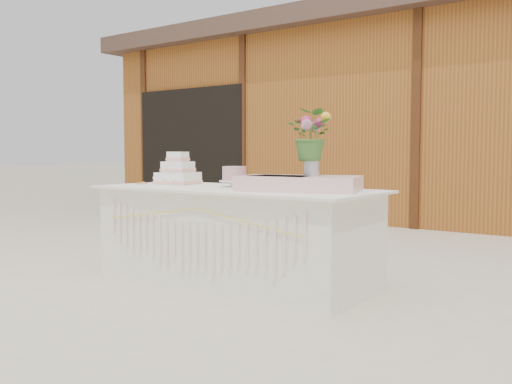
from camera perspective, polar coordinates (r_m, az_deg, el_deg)
ground at (r=4.74m, az=-2.18°, el=-8.93°), size 80.00×80.00×0.00m
barn at (r=10.05m, az=19.78°, el=7.28°), size 12.60×4.60×3.30m
cake_table at (r=4.66m, az=-2.23°, el=-4.29°), size 2.40×1.00×0.77m
wedding_cake at (r=5.20m, az=-7.80°, el=1.87°), size 0.38×0.38×0.29m
pink_cake_stand at (r=4.57m, az=-2.18°, el=1.60°), size 0.24×0.24×0.18m
satin_runner at (r=4.28m, az=4.37°, el=0.86°), size 1.00×0.76×0.11m
flower_vase at (r=4.27m, az=5.62°, el=2.67°), size 0.12×0.12×0.16m
bouquet at (r=4.27m, az=5.64°, el=6.33°), size 0.36×0.32×0.38m
loose_flowers at (r=5.41m, az=-10.32°, el=0.97°), size 0.19×0.40×0.02m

